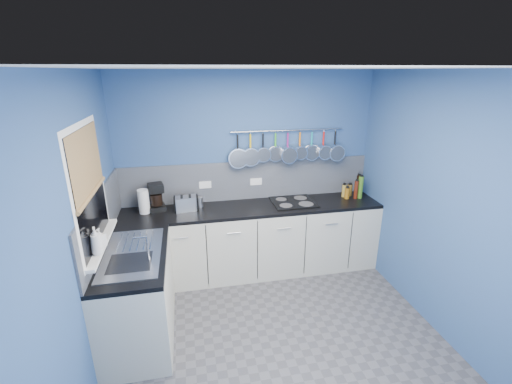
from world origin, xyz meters
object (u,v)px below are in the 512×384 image
object	(u,v)px
soap_bottle_b	(100,238)
paper_towel	(144,201)
toaster	(186,203)
canister	(200,202)
coffee_maker	(156,197)
soap_bottle_a	(96,241)
hob	(293,202)

from	to	relation	value
soap_bottle_b	paper_towel	bearing A→B (deg)	76.97
toaster	canister	size ratio (longest dim) A/B	2.17
coffee_maker	soap_bottle_b	bearing A→B (deg)	-120.40
paper_towel	coffee_maker	distance (m)	0.15
soap_bottle_b	toaster	bearing A→B (deg)	55.47
soap_bottle_a	coffee_maker	xyz separation A→B (m)	(0.39, 1.26, -0.11)
soap_bottle_a	toaster	world-z (taller)	soap_bottle_a
coffee_maker	hob	distance (m)	1.68
coffee_maker	canister	distance (m)	0.51
soap_bottle_b	coffee_maker	xyz separation A→B (m)	(0.39, 1.14, -0.07)
soap_bottle_a	hob	xyz separation A→B (m)	(2.06, 1.17, -0.26)
soap_bottle_a	paper_towel	world-z (taller)	soap_bottle_a
canister	paper_towel	bearing A→B (deg)	-174.31
soap_bottle_b	canister	bearing A→B (deg)	52.02
paper_towel	coffee_maker	world-z (taller)	coffee_maker
paper_towel	toaster	distance (m)	0.49
paper_towel	soap_bottle_b	bearing A→B (deg)	-103.03
soap_bottle_b	hob	size ratio (longest dim) A/B	0.32
soap_bottle_a	soap_bottle_b	distance (m)	0.13
paper_towel	toaster	world-z (taller)	paper_towel
soap_bottle_a	coffee_maker	size ratio (longest dim) A/B	0.74
soap_bottle_b	toaster	size ratio (longest dim) A/B	0.65
canister	coffee_maker	bearing A→B (deg)	-179.60
soap_bottle_b	hob	distance (m)	2.33
soap_bottle_b	hob	xyz separation A→B (m)	(2.06, 1.05, -0.23)
soap_bottle_b	toaster	xyz separation A→B (m)	(0.73, 1.06, -0.15)
toaster	hob	distance (m)	1.33
soap_bottle_a	coffee_maker	world-z (taller)	soap_bottle_a
soap_bottle_a	canister	world-z (taller)	soap_bottle_a
coffee_maker	canister	xyz separation A→B (m)	(0.50, 0.00, -0.10)
coffee_maker	canister	bearing A→B (deg)	-11.10
toaster	hob	xyz separation A→B (m)	(1.33, -0.02, -0.08)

